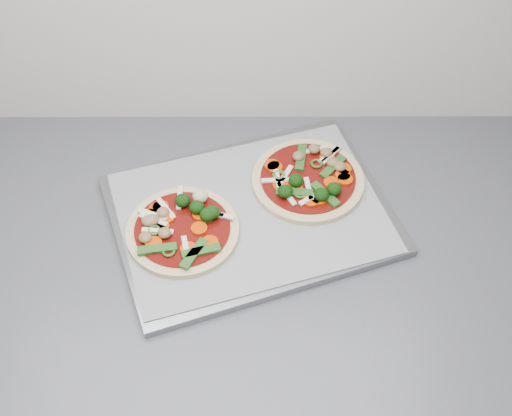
{
  "coord_description": "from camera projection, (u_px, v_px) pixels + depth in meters",
  "views": [
    {
      "loc": [
        -0.56,
        0.65,
        1.77
      ],
      "look_at": [
        -0.55,
        1.36,
        0.93
      ],
      "focal_mm": 50.0,
      "sensor_mm": 36.0,
      "label": 1
    }
  ],
  "objects": [
    {
      "name": "pizza_left",
      "position": [
        182.0,
        227.0,
        1.08
      ],
      "size": [
        0.24,
        0.24,
        0.03
      ],
      "rotation": [
        0.0,
        0.0,
        0.65
      ],
      "color": "#DDC38A",
      "rests_on": "parchment"
    },
    {
      "name": "pizza_right",
      "position": [
        309.0,
        179.0,
        1.14
      ],
      "size": [
        0.26,
        0.26,
        0.03
      ],
      "rotation": [
        0.0,
        0.0,
        0.71
      ],
      "color": "#DDC38A",
      "rests_on": "parchment"
    },
    {
      "name": "parchment",
      "position": [
        251.0,
        212.0,
        1.11
      ],
      "size": [
        0.47,
        0.4,
        0.0
      ],
      "primitive_type": "cube",
      "rotation": [
        0.0,
        0.0,
        0.3
      ],
      "color": "#9A9A9F",
      "rests_on": "baking_tray"
    },
    {
      "name": "baking_tray",
      "position": [
        251.0,
        215.0,
        1.12
      ],
      "size": [
        0.5,
        0.43,
        0.01
      ],
      "primitive_type": "cube",
      "rotation": [
        0.0,
        0.0,
        0.34
      ],
      "color": "gray",
      "rests_on": "countertop"
    }
  ]
}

